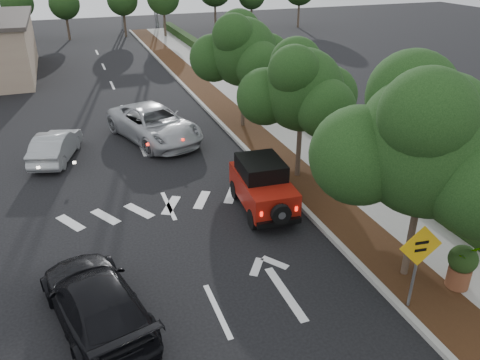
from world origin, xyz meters
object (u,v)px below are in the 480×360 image
red_jeep (261,184)px  silver_suv_ahead (154,124)px  black_suv_oncoming (96,301)px  speed_hump_sign (418,256)px

red_jeep → silver_suv_ahead: (-2.36, 8.10, -0.13)m
black_suv_oncoming → speed_hump_sign: speed_hump_sign is taller
speed_hump_sign → black_suv_oncoming: bearing=170.0°
red_jeep → silver_suv_ahead: red_jeep is taller
red_jeep → speed_hump_sign: (1.59, -6.43, 0.78)m
black_suv_oncoming → silver_suv_ahead: bearing=-121.2°
black_suv_oncoming → speed_hump_sign: (7.79, -2.36, 1.04)m
red_jeep → black_suv_oncoming: red_jeep is taller
silver_suv_ahead → red_jeep: bearing=-91.6°
silver_suv_ahead → black_suv_oncoming: 12.77m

